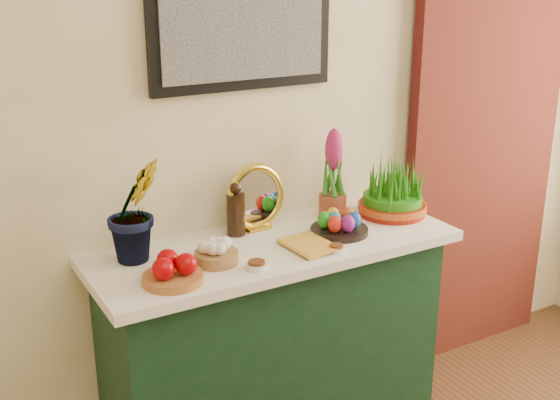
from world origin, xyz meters
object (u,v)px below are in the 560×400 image
at_px(hyacinth_green, 134,193).
at_px(wheatgrass_sabzeh, 393,191).
at_px(book, 292,249).
at_px(mirror, 255,198).
at_px(sideboard, 274,350).

xyz_separation_m(hyacinth_green, wheatgrass_sabzeh, (1.07, -0.08, -0.14)).
distance_m(book, wheatgrass_sabzeh, 0.60).
bearing_deg(mirror, sideboard, -92.66).
relative_size(sideboard, mirror, 4.83).
bearing_deg(wheatgrass_sabzeh, hyacinth_green, 175.85).
height_order(sideboard, mirror, mirror).
relative_size(hyacinth_green, wheatgrass_sabzeh, 1.72).
height_order(hyacinth_green, mirror, hyacinth_green).
distance_m(hyacinth_green, book, 0.59).
height_order(sideboard, wheatgrass_sabzeh, wheatgrass_sabzeh).
xyz_separation_m(sideboard, book, (0.01, -0.13, 0.48)).
distance_m(sideboard, hyacinth_green, 0.87).
height_order(hyacinth_green, wheatgrass_sabzeh, hyacinth_green).
relative_size(sideboard, book, 6.41).
bearing_deg(mirror, book, -90.34).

